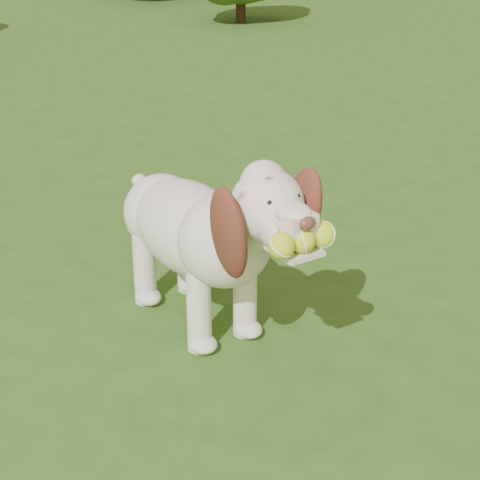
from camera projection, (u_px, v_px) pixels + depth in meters
ground at (118, 373)px, 3.15m from camera, size 80.00×80.00×0.00m
dog at (204, 229)px, 3.29m from camera, size 0.47×1.34×0.87m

